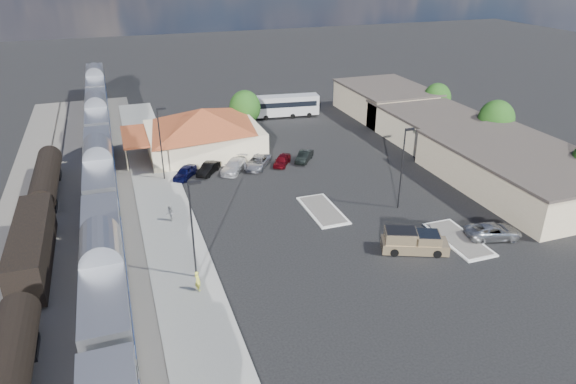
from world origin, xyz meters
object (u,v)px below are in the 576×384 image
object	(u,v)px
pickup_truck	(415,242)
suv	(493,231)
coach_bus	(285,105)
station_depot	(203,130)

from	to	relation	value
pickup_truck	suv	distance (m)	8.50
pickup_truck	coach_bus	world-z (taller)	coach_bus
coach_bus	station_depot	bearing A→B (deg)	134.24
suv	coach_bus	world-z (taller)	coach_bus
suv	station_depot	bearing A→B (deg)	46.19
pickup_truck	coach_bus	bearing A→B (deg)	19.50
station_depot	suv	distance (m)	39.46
station_depot	suv	xyz separation A→B (m)	(21.88, -32.75, -2.38)
pickup_truck	suv	world-z (taller)	pickup_truck
station_depot	pickup_truck	size ratio (longest dim) A/B	2.87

